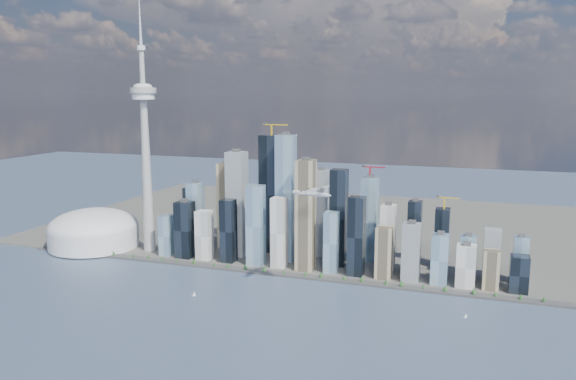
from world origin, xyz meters
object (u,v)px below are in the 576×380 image
(dome_stadium, at_px, (94,230))
(sailboat_west, at_px, (194,294))
(needle_tower, at_px, (145,146))
(sailboat_east, at_px, (465,316))
(airplane, at_px, (311,193))

(dome_stadium, xyz_separation_m, sailboat_west, (366.08, -206.73, -36.15))
(needle_tower, height_order, sailboat_west, needle_tower)
(needle_tower, xyz_separation_m, sailboat_east, (678.09, -163.62, -233.19))
(needle_tower, distance_m, sailboat_west, 390.08)
(needle_tower, distance_m, airplane, 450.71)
(sailboat_west, height_order, sailboat_east, sailboat_west)
(airplane, distance_m, sailboat_west, 271.43)
(needle_tower, distance_m, dome_stadium, 241.40)
(dome_stadium, distance_m, sailboat_west, 421.97)
(sailboat_west, relative_size, sailboat_east, 1.24)
(airplane, bearing_deg, sailboat_east, 9.34)
(needle_tower, bearing_deg, sailboat_east, -13.57)
(airplane, xyz_separation_m, sailboat_east, (258.58, -7.25, -181.24))
(dome_stadium, height_order, airplane, airplane)
(sailboat_east, bearing_deg, needle_tower, 162.44)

